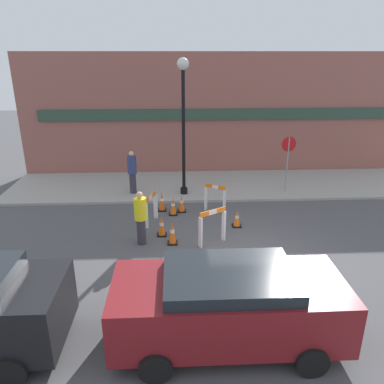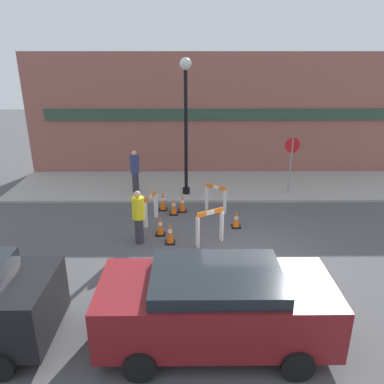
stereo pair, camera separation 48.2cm
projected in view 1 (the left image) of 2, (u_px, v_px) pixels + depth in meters
name	position (u px, v px, depth m)	size (l,w,h in m)	color
ground_plane	(250.00, 263.00, 10.28)	(60.00, 60.00, 0.00)	#4C4C4F
sidewalk_slab	(222.00, 185.00, 16.26)	(18.00, 3.82, 0.10)	#9E9B93
storefront_facade	(218.00, 115.00, 17.16)	(18.00, 0.22, 5.50)	#93564C
streetlamp_post	(183.00, 110.00, 13.95)	(0.44, 0.44, 5.18)	black
stop_sign	(288.00, 155.00, 14.83)	(0.60, 0.11, 2.27)	gray
barricade_0	(151.00, 208.00, 12.54)	(0.42, 0.89, 1.01)	white
barricade_1	(212.00, 225.00, 11.15)	(0.86, 0.58, 1.11)	white
barricade_2	(215.00, 197.00, 13.47)	(0.75, 0.52, 1.02)	white
traffic_cone_0	(162.00, 201.00, 13.62)	(0.30, 0.30, 0.73)	black
traffic_cone_1	(162.00, 226.00, 11.76)	(0.30, 0.30, 0.66)	black
traffic_cone_2	(182.00, 203.00, 13.53)	(0.30, 0.30, 0.67)	black
traffic_cone_3	(173.00, 206.00, 13.29)	(0.30, 0.30, 0.65)	black
traffic_cone_4	(172.00, 233.00, 11.24)	(0.30, 0.30, 0.71)	black
traffic_cone_5	(237.00, 219.00, 12.38)	(0.30, 0.30, 0.58)	black
person_worker	(141.00, 216.00, 11.05)	(0.52, 0.52, 1.68)	#33333D
person_pedestrian	(132.00, 171.00, 14.86)	(0.51, 0.51, 1.73)	#33333D
parked_car_1	(228.00, 302.00, 7.20)	(4.46, 2.03, 1.62)	maroon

